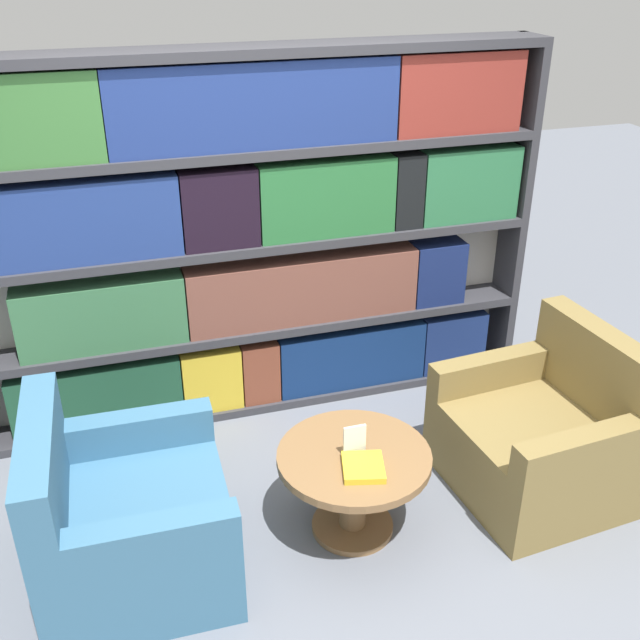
# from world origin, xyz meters

# --- Properties ---
(ground_plane) EXTENTS (14.00, 14.00, 0.00)m
(ground_plane) POSITION_xyz_m (0.00, 0.00, 0.00)
(ground_plane) COLOR slate
(bookshelf) EXTENTS (3.22, 0.30, 2.08)m
(bookshelf) POSITION_xyz_m (0.02, 1.30, 1.04)
(bookshelf) COLOR silver
(bookshelf) RESTS_ON ground_plane
(armchair_left) EXTENTS (0.83, 0.88, 0.83)m
(armchair_left) POSITION_xyz_m (-0.90, 0.11, 0.28)
(armchair_left) COLOR #386684
(armchair_left) RESTS_ON ground_plane
(armchair_right) EXTENTS (0.88, 0.93, 0.83)m
(armchair_right) POSITION_xyz_m (1.18, 0.12, 0.28)
(armchair_right) COLOR olive
(armchair_right) RESTS_ON ground_plane
(coffee_table) EXTENTS (0.72, 0.72, 0.45)m
(coffee_table) POSITION_xyz_m (0.14, 0.07, 0.32)
(coffee_table) COLOR brown
(coffee_table) RESTS_ON ground_plane
(table_sign) EXTENTS (0.11, 0.06, 0.15)m
(table_sign) POSITION_xyz_m (0.14, 0.07, 0.51)
(table_sign) COLOR black
(table_sign) RESTS_ON coffee_table
(stray_book) EXTENTS (0.23, 0.24, 0.03)m
(stray_book) POSITION_xyz_m (0.14, -0.05, 0.46)
(stray_book) COLOR gold
(stray_book) RESTS_ON coffee_table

